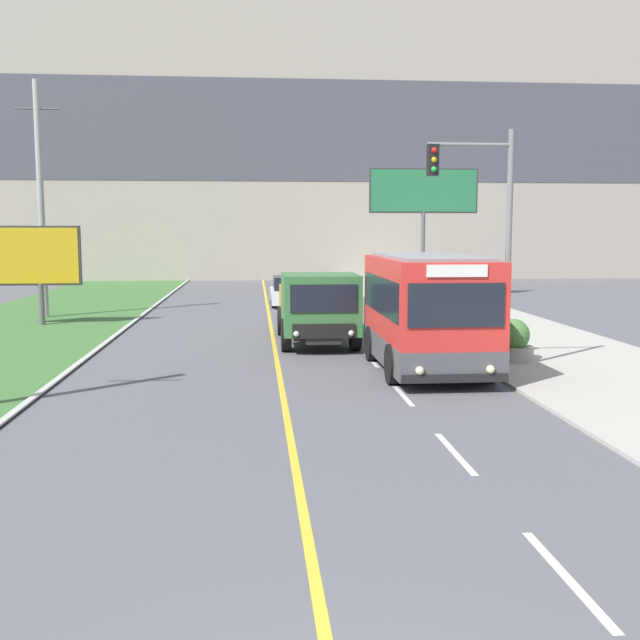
% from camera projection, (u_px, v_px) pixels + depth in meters
% --- Properties ---
extents(apartment_block_background, '(80.00, 8.04, 21.16)m').
position_uv_depth(apartment_block_background, '(261.00, 143.00, 59.01)').
color(apartment_block_background, '#A89E8E').
rests_on(apartment_block_background, ground_plane).
extents(city_bus, '(2.71, 5.80, 3.12)m').
position_uv_depth(city_bus, '(427.00, 313.00, 19.91)').
color(city_bus, red).
rests_on(city_bus, ground_plane).
extents(dump_truck, '(2.47, 6.46, 2.40)m').
position_uv_depth(dump_truck, '(318.00, 309.00, 24.40)').
color(dump_truck, black).
rests_on(dump_truck, ground_plane).
extents(car_distant, '(1.80, 4.30, 1.45)m').
position_uv_depth(car_distant, '(289.00, 292.00, 37.71)').
color(car_distant, silver).
rests_on(car_distant, ground_plane).
extents(utility_pole_far, '(1.80, 0.28, 10.05)m').
position_uv_depth(utility_pole_far, '(41.00, 199.00, 31.85)').
color(utility_pole_far, '#9E9E99').
rests_on(utility_pole_far, ground_plane).
extents(traffic_light_mast, '(2.28, 0.32, 6.36)m').
position_uv_depth(traffic_light_mast, '(486.00, 220.00, 19.48)').
color(traffic_light_mast, slate).
rests_on(traffic_light_mast, ground_plane).
extents(billboard_large, '(6.08, 0.24, 7.16)m').
position_uv_depth(billboard_large, '(424.00, 196.00, 41.47)').
color(billboard_large, '#59595B').
rests_on(billboard_large, ground_plane).
extents(billboard_small, '(3.21, 0.24, 3.95)m').
position_uv_depth(billboard_small, '(39.00, 258.00, 29.48)').
color(billboard_small, '#59595B').
rests_on(billboard_small, ground_plane).
extents(planter_round_near, '(1.17, 1.17, 1.19)m').
position_uv_depth(planter_round_near, '(513.00, 342.00, 21.33)').
color(planter_round_near, gray).
rests_on(planter_round_near, sidewalk_right).
extents(planter_round_second, '(1.15, 1.15, 1.17)m').
position_uv_depth(planter_round_second, '(464.00, 321.00, 26.46)').
color(planter_round_second, gray).
rests_on(planter_round_second, sidewalk_right).
extents(planter_round_third, '(1.11, 1.11, 1.16)m').
position_uv_depth(planter_round_third, '(428.00, 306.00, 31.59)').
color(planter_round_third, gray).
rests_on(planter_round_third, sidewalk_right).
extents(planter_round_far, '(1.23, 1.23, 1.23)m').
position_uv_depth(planter_round_far, '(405.00, 295.00, 36.72)').
color(planter_round_far, gray).
rests_on(planter_round_far, sidewalk_right).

